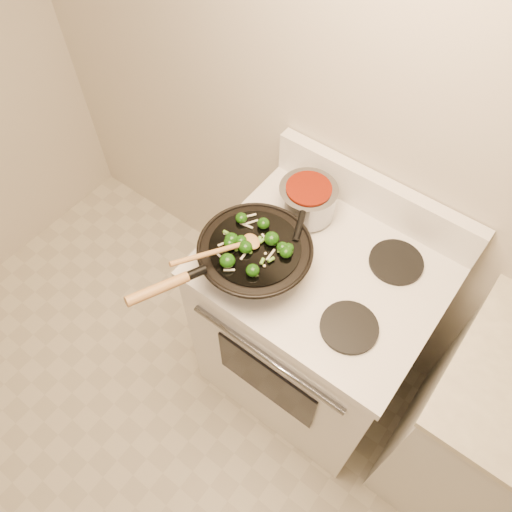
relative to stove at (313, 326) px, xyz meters
The scene contains 5 objects.
stove is the anchor object (origin of this frame).
wok 0.58m from the stove, 139.08° to the right, with size 0.37×0.59×0.19m.
stirfry 0.64m from the stove, 138.52° to the right, with size 0.23×0.24×0.04m.
wooden_spoon 0.68m from the stove, 135.87° to the right, with size 0.15×0.29×0.09m.
saucepan 0.57m from the stove, 141.01° to the left, with size 0.20×0.31×0.12m.
Camera 1 is at (0.30, 0.31, 2.30)m, focal length 35.00 mm.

